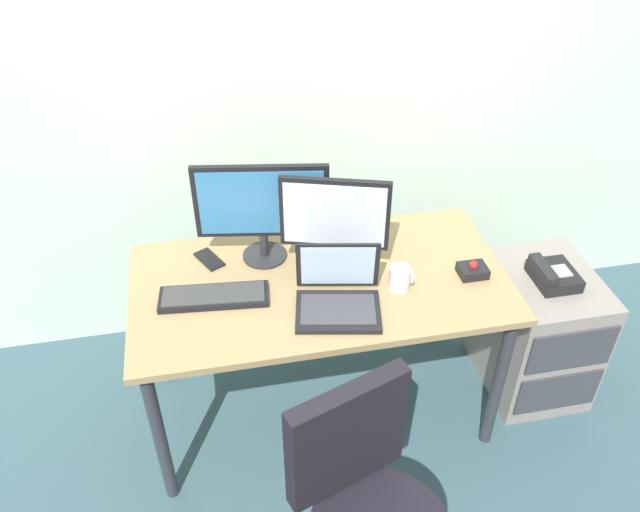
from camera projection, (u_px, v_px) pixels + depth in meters
name	position (u px, v px, depth m)	size (l,w,h in m)	color
ground_plane	(320.00, 406.00, 2.99)	(8.00, 8.00, 0.00)	#355059
back_wall	(286.00, 53.00, 2.71)	(6.00, 0.10, 2.80)	silver
desk	(320.00, 296.00, 2.58)	(1.47, 0.76, 0.75)	#957C50
file_cabinet	(536.00, 331.00, 2.95)	(0.42, 0.53, 0.62)	gray
desk_phone	(553.00, 275.00, 2.72)	(0.17, 0.20, 0.09)	black
monitor_main	(262.00, 207.00, 2.50)	(0.52, 0.18, 0.42)	#262628
monitor_side	(335.00, 221.00, 2.45)	(0.41, 0.18, 0.41)	#262628
keyboard	(214.00, 296.00, 2.44)	(0.42, 0.18, 0.03)	black
laptop	(338.00, 294.00, 2.38)	(0.35, 0.31, 0.24)	black
trackball_mouse	(473.00, 270.00, 2.55)	(0.11, 0.09, 0.07)	black
coffee_mug	(400.00, 278.00, 2.47)	(0.09, 0.08, 0.09)	silver
cell_phone	(209.00, 259.00, 2.63)	(0.07, 0.14, 0.01)	black
banana	(338.00, 234.00, 2.75)	(0.19, 0.04, 0.04)	yellow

